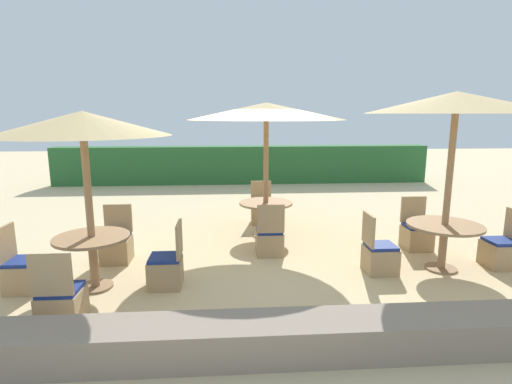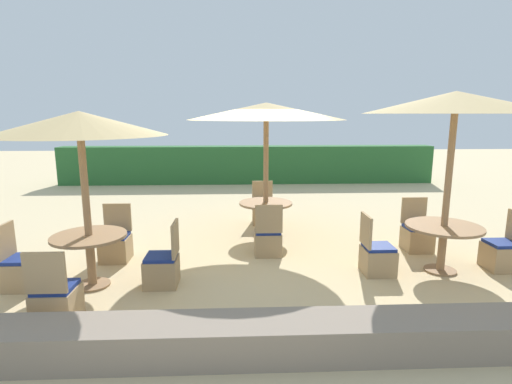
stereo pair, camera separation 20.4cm
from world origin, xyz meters
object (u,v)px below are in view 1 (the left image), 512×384
object	(u,v)px
patio_chair_center_south	(269,240)
patio_chair_front_right_west	(379,256)
patio_chair_center_north	(262,212)
patio_chair_front_left_west	(24,272)
patio_chair_front_left_east	(167,268)
patio_chair_front_right_north	(416,235)
parasol_front_left	(82,125)
parasol_front_right	(456,103)
round_table_front_right	(444,233)
patio_chair_front_left_south	(61,303)
patio_chair_front_right_east	(501,251)
patio_chair_front_left_north	(117,246)
parasol_center	(266,112)
round_table_center	(266,210)
round_table_front_left	(93,248)

from	to	relation	value
patio_chair_center_south	patio_chair_front_right_west	distance (m)	1.85
patio_chair_center_north	patio_chair_front_left_west	xyz separation A→B (m)	(-3.59, -3.24, 0.00)
patio_chair_front_left_east	patio_chair_front_right_north	xyz separation A→B (m)	(4.29, 1.32, 0.00)
patio_chair_center_north	patio_chair_front_right_west	xyz separation A→B (m)	(1.57, -2.95, 0.00)
parasol_front_left	parasol_front_right	xyz separation A→B (m)	(5.24, 0.31, 0.29)
patio_chair_front_right_north	patio_chair_center_south	bearing A→B (deg)	2.64
patio_chair_front_right_west	round_table_front_right	bearing A→B (deg)	92.27
patio_chair_front_left_south	patio_chair_front_right_east	distance (m)	6.44
patio_chair_front_left_north	parasol_front_right	xyz separation A→B (m)	(5.20, -0.72, 2.30)
parasol_center	patio_chair_center_north	distance (m)	2.41
parasol_front_left	round_table_front_right	world-z (taller)	parasol_front_left
round_table_center	round_table_front_left	size ratio (longest dim) A/B	1.02
patio_chair_front_right_north	patio_chair_front_left_east	bearing A→B (deg)	17.06
patio_chair_center_south	patio_chair_front_left_west	bearing A→B (deg)	-161.40
round_table_front_left	patio_chair_front_left_north	xyz separation A→B (m)	(0.03, 1.03, -0.32)
patio_chair_front_left_south	parasol_front_left	bearing A→B (deg)	86.88
parasol_center	parasol_front_left	bearing A→B (deg)	-139.93
parasol_front_left	parasol_front_right	world-z (taller)	parasol_front_right
parasol_center	patio_chair_front_left_north	size ratio (longest dim) A/B	3.22
parasol_center	round_table_front_left	distance (m)	3.91
patio_chair_front_left_north	patio_chair_center_north	bearing A→B (deg)	-139.92
parasol_center	parasol_front_right	distance (m)	3.23
round_table_front_left	patio_chair_front_left_west	distance (m)	1.00
patio_chair_front_left_east	parasol_front_right	xyz separation A→B (m)	(4.23, 0.32, 2.30)
patio_chair_front_left_west	patio_chair_front_right_east	distance (m)	7.20
parasol_center	round_table_front_right	xyz separation A→B (m)	(2.61, -1.90, -1.86)
round_table_center	parasol_center	bearing A→B (deg)	180.00
patio_chair_front_left_east	round_table_front_right	size ratio (longest dim) A/B	0.82
round_table_center	patio_chair_front_right_east	distance (m)	4.07
parasol_center	patio_chair_front_left_east	world-z (taller)	parasol_center
round_table_center	patio_chair_front_left_north	distance (m)	2.87
patio_chair_front_left_north	patio_chair_center_south	bearing A→B (deg)	-176.69
patio_chair_front_left_south	parasol_front_right	bearing A→B (deg)	13.92
round_table_center	parasol_front_right	bearing A→B (deg)	-36.13
parasol_center	patio_chair_front_right_east	size ratio (longest dim) A/B	3.22
parasol_front_left	patio_chair_front_right_west	xyz separation A→B (m)	(4.20, 0.27, -2.02)
parasol_front_left	patio_chair_center_north	bearing A→B (deg)	50.70
patio_chair_front_left_west	patio_chair_front_left_north	bearing A→B (deg)	136.74
patio_chair_front_right_east	patio_chair_front_right_west	world-z (taller)	same
patio_chair_front_left_north	patio_chair_front_left_east	distance (m)	1.43
patio_chair_front_left_north	patio_chair_front_right_east	bearing A→B (deg)	173.76
patio_chair_center_north	patio_chair_center_south	size ratio (longest dim) A/B	1.00
patio_chair_front_left_south	patio_chair_front_left_north	world-z (taller)	same
round_table_front_right	round_table_front_left	bearing A→B (deg)	-176.62
patio_chair_center_south	patio_chair_front_left_south	world-z (taller)	same
parasol_center	parasol_front_left	xyz separation A→B (m)	(-2.63, -2.21, -0.18)
round_table_center	patio_chair_center_north	world-z (taller)	patio_chair_center_north
parasol_front_left	round_table_front_left	distance (m)	1.69
patio_chair_front_left_north	patio_chair_front_right_east	distance (m)	6.24
parasol_center	round_table_center	distance (m)	1.90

